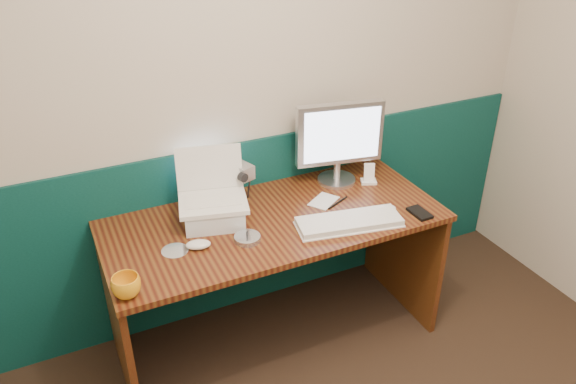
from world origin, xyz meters
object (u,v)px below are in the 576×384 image
mug (126,286)px  keyboard (349,222)px  monitor (338,142)px  camcorder (243,184)px  laptop (211,180)px  desk (275,281)px

mug → keyboard: bearing=3.9°
monitor → keyboard: (-0.16, -0.40, -0.21)m
monitor → camcorder: (-0.52, 0.02, -0.13)m
laptop → keyboard: size_ratio=0.64×
desk → mug: mug is taller
desk → keyboard: 0.52m
monitor → keyboard: 0.48m
desk → camcorder: 0.52m
desk → keyboard: keyboard is taller
desk → mug: (-0.74, -0.27, 0.42)m
laptop → keyboard: 0.66m
desk → laptop: size_ratio=5.16×
mug → camcorder: (0.67, 0.49, 0.05)m
monitor → camcorder: monitor is taller
keyboard → desk: bearing=156.1°
monitor → desk: bearing=-145.3°
mug → laptop: bearing=37.3°
desk → monitor: 0.78m
laptop → monitor: 0.72m
monitor → keyboard: monitor is taller
camcorder → keyboard: bearing=-68.3°
monitor → mug: (-1.19, -0.47, -0.18)m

